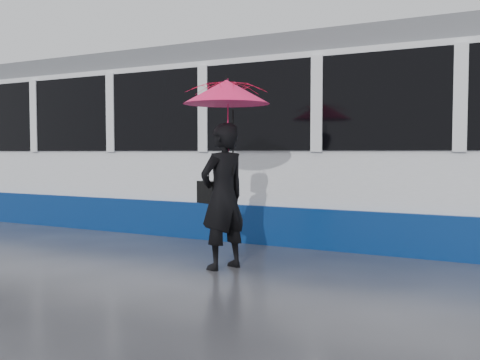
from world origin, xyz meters
The scene contains 6 objects.
ground centered at (0.00, 0.00, 0.00)m, with size 90.00×90.00×0.00m, color #27272B.
rails centered at (0.00, 2.50, 0.01)m, with size 34.00×1.51×0.02m.
tram centered at (-2.01, 2.50, 1.64)m, with size 26.00×2.56×3.35m.
woman centered at (0.90, -0.56, 0.92)m, with size 0.67×0.44×1.84m, color black.
umbrella centered at (0.95, -0.56, 2.01)m, with size 1.39×1.39×1.24m.
handbag centered at (0.68, -0.54, 0.96)m, with size 0.36×0.25×0.46m.
Camera 1 is at (4.20, -6.40, 1.48)m, focal length 40.00 mm.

